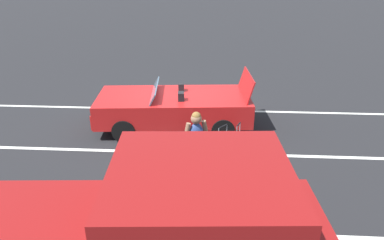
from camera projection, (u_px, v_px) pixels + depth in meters
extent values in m
plane|color=black|center=(174.00, 127.00, 9.78)|extent=(80.00, 80.00, 0.00)
cube|color=silver|center=(179.00, 110.00, 10.92)|extent=(18.00, 0.12, 0.01)
cube|color=silver|center=(168.00, 152.00, 8.46)|extent=(18.00, 0.12, 0.01)
cube|color=silver|center=(149.00, 230.00, 6.01)|extent=(18.00, 0.12, 0.01)
cube|color=red|center=(174.00, 106.00, 9.53)|extent=(4.23, 2.09, 0.64)
cube|color=red|center=(122.00, 111.00, 9.54)|extent=(1.45, 1.78, 0.38)
cube|color=slate|center=(154.00, 90.00, 9.32)|extent=(0.31, 1.56, 0.31)
cube|color=black|center=(181.00, 96.00, 9.02)|extent=(0.18, 0.23, 0.22)
cube|color=black|center=(181.00, 87.00, 9.69)|extent=(0.18, 0.23, 0.22)
cube|color=red|center=(246.00, 85.00, 9.32)|extent=(0.32, 1.51, 0.63)
cylinder|color=black|center=(124.00, 130.00, 8.89)|extent=(0.62, 0.27, 0.60)
cylinder|color=black|center=(132.00, 106.00, 10.37)|extent=(0.62, 0.27, 0.60)
cylinder|color=black|center=(223.00, 129.00, 8.95)|extent=(0.62, 0.27, 0.60)
cylinder|color=black|center=(217.00, 106.00, 10.42)|extent=(0.62, 0.27, 0.60)
cube|color=black|center=(219.00, 155.00, 7.60)|extent=(0.53, 0.54, 0.74)
cube|color=black|center=(214.00, 155.00, 7.72)|extent=(0.27, 0.30, 0.41)
cylinder|color=gray|center=(219.00, 136.00, 7.24)|extent=(0.03, 0.03, 0.36)
cylinder|color=gray|center=(227.00, 132.00, 7.41)|extent=(0.03, 0.03, 0.36)
cylinder|color=black|center=(223.00, 126.00, 7.25)|extent=(0.20, 0.22, 0.03)
sphere|color=black|center=(217.00, 174.00, 7.57)|extent=(0.04, 0.04, 0.04)
sphere|color=black|center=(227.00, 168.00, 7.78)|extent=(0.04, 0.04, 0.04)
cube|color=red|center=(240.00, 150.00, 7.94)|extent=(0.37, 0.46, 0.62)
cylinder|color=gray|center=(240.00, 129.00, 7.87)|extent=(0.03, 0.03, 0.32)
cylinder|color=gray|center=(237.00, 133.00, 7.68)|extent=(0.03, 0.03, 0.32)
cylinder|color=black|center=(239.00, 124.00, 7.71)|extent=(0.11, 0.21, 0.03)
sphere|color=black|center=(237.00, 157.00, 8.21)|extent=(0.04, 0.04, 0.04)
sphere|color=black|center=(234.00, 163.00, 7.98)|extent=(0.04, 0.04, 0.04)
cube|color=#19723F|center=(237.00, 173.00, 7.19)|extent=(0.36, 0.39, 0.50)
cube|color=#13562F|center=(241.00, 176.00, 7.14)|extent=(0.17, 0.23, 0.28)
sphere|color=black|center=(236.00, 178.00, 7.41)|extent=(0.04, 0.04, 0.04)
sphere|color=black|center=(230.00, 184.00, 7.24)|extent=(0.04, 0.04, 0.04)
ellipsoid|color=black|center=(183.00, 160.00, 7.85)|extent=(0.67, 0.66, 0.30)
torus|color=black|center=(183.00, 153.00, 7.77)|extent=(0.53, 0.53, 0.02)
cylinder|color=#4C3F2D|center=(191.00, 169.00, 7.03)|extent=(0.20, 0.20, 0.82)
cylinder|color=#4C3F2D|center=(201.00, 167.00, 7.09)|extent=(0.20, 0.20, 0.82)
ellipsoid|color=#334C8C|center=(196.00, 137.00, 6.76)|extent=(0.38, 0.33, 0.60)
sphere|color=#A37556|center=(196.00, 119.00, 6.60)|extent=(0.21, 0.21, 0.21)
sphere|color=olive|center=(196.00, 116.00, 6.58)|extent=(0.18, 0.18, 0.18)
cylinder|color=#A37556|center=(186.00, 136.00, 6.67)|extent=(0.21, 0.16, 0.53)
cylinder|color=#A37556|center=(206.00, 132.00, 6.80)|extent=(0.21, 0.16, 0.53)
cube|color=maroon|center=(200.00, 227.00, 4.28)|extent=(2.22, 2.03, 1.70)
cube|color=slate|center=(200.00, 202.00, 4.12)|extent=(2.18, 2.05, 0.51)
cylinder|color=black|center=(251.00, 229.00, 5.45)|extent=(0.82, 0.33, 0.80)
cylinder|color=black|center=(80.00, 230.00, 5.44)|extent=(0.82, 0.33, 0.80)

